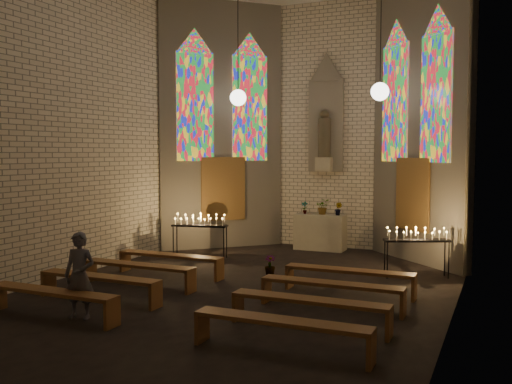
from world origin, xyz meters
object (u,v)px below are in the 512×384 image
aisle_flower_pot (270,265)px  votive_stand_right (417,237)px  altar (320,232)px  votive_stand_left (200,223)px  visitor (80,275)px

aisle_flower_pot → votive_stand_right: size_ratio=0.30×
altar → aisle_flower_pot: size_ratio=3.27×
votive_stand_right → votive_stand_left: bearing=154.7°
altar → votive_stand_left: 3.50m
altar → votive_stand_right: size_ratio=0.98×
votive_stand_left → aisle_flower_pot: bearing=-36.9°
votive_stand_left → altar: bearing=32.7°
altar → votive_stand_left: votive_stand_left is taller
votive_stand_left → votive_stand_right: size_ratio=1.04×
aisle_flower_pot → votive_stand_right: (3.04, 1.05, 0.68)m
votive_stand_right → visitor: bearing=-154.5°
altar → visitor: 8.13m
votive_stand_left → votive_stand_right: 5.50m
altar → votive_stand_left: (-2.50, -2.42, 0.42)m
votive_stand_left → visitor: bearing=-92.4°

